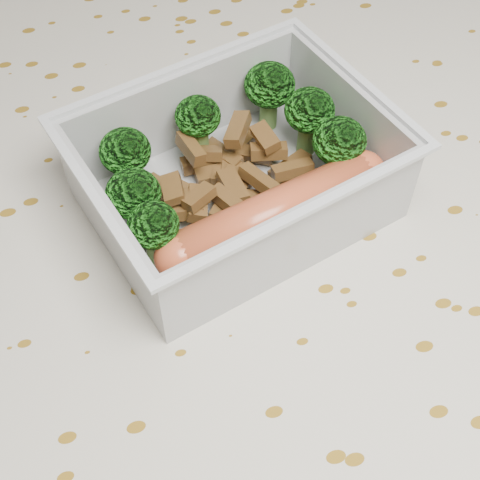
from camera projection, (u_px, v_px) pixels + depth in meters
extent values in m
cube|color=brown|center=(235.00, 286.00, 0.40)|extent=(1.40, 0.90, 0.04)
cube|color=beige|center=(235.00, 264.00, 0.38)|extent=(1.46, 0.96, 0.01)
cube|color=silver|center=(236.00, 202.00, 0.41)|extent=(0.19, 0.16, 0.00)
cube|color=silver|center=(184.00, 108.00, 0.41)|extent=(0.16, 0.05, 0.05)
cube|color=silver|center=(297.00, 240.00, 0.35)|extent=(0.16, 0.05, 0.05)
cube|color=silver|center=(347.00, 118.00, 0.41)|extent=(0.03, 0.11, 0.05)
cube|color=silver|center=(110.00, 227.00, 0.36)|extent=(0.03, 0.11, 0.05)
cube|color=silver|center=(178.00, 68.00, 0.39)|extent=(0.17, 0.05, 0.00)
cube|color=silver|center=(306.00, 211.00, 0.33)|extent=(0.17, 0.05, 0.00)
cube|color=silver|center=(359.00, 79.00, 0.39)|extent=(0.04, 0.12, 0.00)
cube|color=silver|center=(93.00, 195.00, 0.33)|extent=(0.04, 0.12, 0.00)
cylinder|color=#608C3F|center=(130.00, 178.00, 0.40)|extent=(0.01, 0.01, 0.02)
ellipsoid|color=#208017|center=(125.00, 151.00, 0.38)|extent=(0.03, 0.03, 0.03)
cylinder|color=#608C3F|center=(200.00, 143.00, 0.42)|extent=(0.01, 0.01, 0.03)
ellipsoid|color=#208017|center=(198.00, 116.00, 0.40)|extent=(0.03, 0.03, 0.02)
cylinder|color=#608C3F|center=(268.00, 112.00, 0.44)|extent=(0.01, 0.01, 0.02)
ellipsoid|color=#208017|center=(270.00, 85.00, 0.42)|extent=(0.03, 0.03, 0.03)
cylinder|color=#608C3F|center=(138.00, 220.00, 0.38)|extent=(0.01, 0.01, 0.02)
ellipsoid|color=#208017|center=(133.00, 194.00, 0.36)|extent=(0.03, 0.03, 0.03)
cylinder|color=#608C3F|center=(307.00, 137.00, 0.42)|extent=(0.01, 0.01, 0.02)
ellipsoid|color=#208017|center=(310.00, 110.00, 0.40)|extent=(0.03, 0.03, 0.03)
cylinder|color=#608C3F|center=(157.00, 250.00, 0.37)|extent=(0.01, 0.01, 0.03)
ellipsoid|color=#208017|center=(153.00, 225.00, 0.35)|extent=(0.03, 0.03, 0.02)
cylinder|color=#608C3F|center=(335.00, 168.00, 0.41)|extent=(0.01, 0.01, 0.02)
ellipsoid|color=#208017|center=(339.00, 141.00, 0.39)|extent=(0.03, 0.03, 0.03)
cube|color=brown|center=(173.00, 197.00, 0.40)|extent=(0.03, 0.02, 0.01)
cube|color=brown|center=(226.00, 205.00, 0.39)|extent=(0.03, 0.03, 0.01)
cube|color=brown|center=(259.00, 180.00, 0.39)|extent=(0.02, 0.03, 0.01)
cube|color=brown|center=(204.00, 162.00, 0.42)|extent=(0.03, 0.01, 0.01)
cube|color=brown|center=(185.00, 210.00, 0.38)|extent=(0.02, 0.01, 0.01)
cube|color=brown|center=(228.00, 179.00, 0.41)|extent=(0.02, 0.02, 0.01)
cube|color=brown|center=(240.00, 186.00, 0.40)|extent=(0.03, 0.03, 0.01)
cube|color=brown|center=(173.00, 189.00, 0.38)|extent=(0.01, 0.02, 0.01)
cube|color=brown|center=(188.00, 199.00, 0.38)|extent=(0.02, 0.01, 0.01)
cube|color=brown|center=(220.00, 173.00, 0.41)|extent=(0.03, 0.01, 0.01)
cube|color=brown|center=(204.00, 153.00, 0.41)|extent=(0.02, 0.02, 0.01)
cube|color=brown|center=(197.00, 203.00, 0.38)|extent=(0.02, 0.03, 0.01)
cube|color=brown|center=(293.00, 170.00, 0.40)|extent=(0.03, 0.01, 0.01)
cube|color=brown|center=(191.00, 148.00, 0.40)|extent=(0.01, 0.03, 0.01)
cube|color=brown|center=(230.00, 164.00, 0.42)|extent=(0.02, 0.03, 0.01)
cube|color=brown|center=(160.00, 187.00, 0.40)|extent=(0.02, 0.02, 0.01)
cube|color=brown|center=(238.00, 130.00, 0.41)|extent=(0.02, 0.03, 0.01)
cube|color=brown|center=(290.00, 167.00, 0.41)|extent=(0.03, 0.02, 0.01)
cube|color=brown|center=(227.00, 185.00, 0.40)|extent=(0.02, 0.03, 0.01)
cube|color=brown|center=(269.00, 151.00, 0.41)|extent=(0.02, 0.02, 0.01)
cube|color=brown|center=(291.00, 179.00, 0.41)|extent=(0.02, 0.01, 0.01)
cube|color=brown|center=(183.00, 192.00, 0.40)|extent=(0.02, 0.02, 0.01)
cube|color=brown|center=(256.00, 197.00, 0.40)|extent=(0.02, 0.02, 0.01)
cube|color=brown|center=(241.00, 142.00, 0.43)|extent=(0.03, 0.02, 0.01)
cube|color=brown|center=(224.00, 154.00, 0.42)|extent=(0.02, 0.03, 0.01)
cube|color=brown|center=(230.00, 203.00, 0.38)|extent=(0.02, 0.03, 0.01)
cube|color=brown|center=(250.00, 154.00, 0.42)|extent=(0.03, 0.02, 0.01)
cube|color=brown|center=(233.00, 186.00, 0.39)|extent=(0.01, 0.03, 0.01)
cube|color=brown|center=(265.00, 137.00, 0.40)|extent=(0.01, 0.02, 0.01)
cube|color=brown|center=(199.00, 197.00, 0.38)|extent=(0.02, 0.02, 0.01)
cylinder|color=#CB542E|center=(275.00, 213.00, 0.37)|extent=(0.12, 0.05, 0.03)
sphere|color=#CB542E|center=(362.00, 174.00, 0.39)|extent=(0.03, 0.03, 0.03)
sphere|color=#CB542E|center=(180.00, 257.00, 0.35)|extent=(0.03, 0.03, 0.03)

